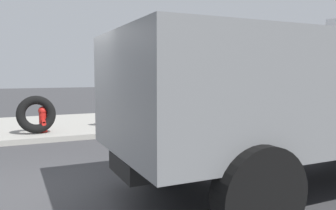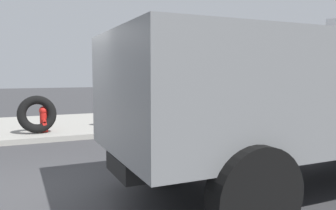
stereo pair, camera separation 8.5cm
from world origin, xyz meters
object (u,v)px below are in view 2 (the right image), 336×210
object	(u,v)px
loose_tire	(37,114)
dump_truck_gray	(328,88)
fire_hydrant	(44,118)
stop_sign	(131,75)

from	to	relation	value
loose_tire	dump_truck_gray	distance (m)	7.53
fire_hydrant	loose_tire	world-z (taller)	loose_tire
stop_sign	dump_truck_gray	bearing A→B (deg)	-73.98
stop_sign	fire_hydrant	bearing A→B (deg)	168.63
stop_sign	dump_truck_gray	world-z (taller)	dump_truck_gray
fire_hydrant	dump_truck_gray	size ratio (longest dim) A/B	0.11
fire_hydrant	stop_sign	size ratio (longest dim) A/B	0.32
loose_tire	stop_sign	bearing A→B (deg)	-8.38
fire_hydrant	stop_sign	xyz separation A→B (m)	(2.47, -0.50, 1.24)
loose_tire	stop_sign	world-z (taller)	stop_sign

